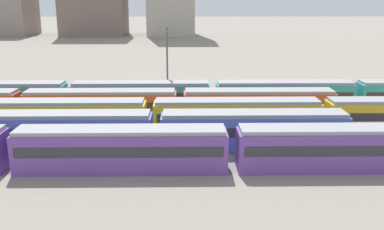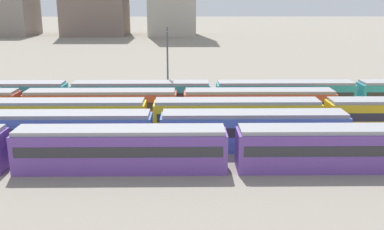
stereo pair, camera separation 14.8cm
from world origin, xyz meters
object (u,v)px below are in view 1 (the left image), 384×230
(train_track_2, at_px, (323,116))
(catenary_pole_1, at_px, (167,62))
(train_track_4, at_px, (284,95))
(train_track_3, at_px, (101,105))
(train_track_1, at_px, (59,131))

(train_track_2, xyz_separation_m, catenary_pole_1, (-17.47, 13.41, 3.95))
(train_track_2, distance_m, catenary_pole_1, 22.38)
(train_track_4, bearing_deg, train_track_3, -167.35)
(train_track_1, relative_size, train_track_2, 0.50)
(train_track_1, distance_m, catenary_pole_1, 21.41)
(train_track_1, xyz_separation_m, catenary_pole_1, (9.83, 18.61, 3.95))
(train_track_2, bearing_deg, catenary_pole_1, 142.49)
(train_track_4, height_order, catenary_pole_1, catenary_pole_1)
(train_track_2, xyz_separation_m, train_track_4, (-1.94, 10.40, 0.00))
(train_track_4, xyz_separation_m, catenary_pole_1, (-15.53, 3.01, 3.95))
(train_track_1, distance_m, train_track_2, 27.80)
(train_track_3, height_order, train_track_4, same)
(train_track_1, xyz_separation_m, train_track_4, (25.36, 15.60, 0.00))
(train_track_2, relative_size, catenary_pole_1, 10.62)
(train_track_3, relative_size, train_track_4, 0.60)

